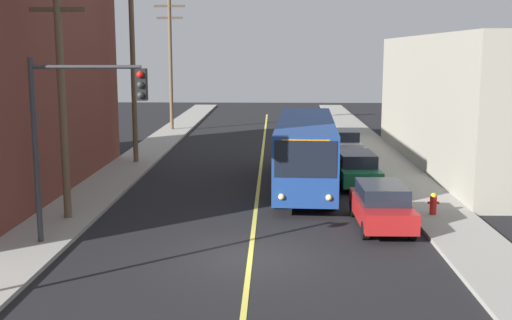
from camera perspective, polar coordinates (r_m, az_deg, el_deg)
ground_plane at (r=19.97m, az=-0.52°, el=-8.74°), size 120.00×120.00×0.00m
sidewalk_left at (r=30.65m, az=-13.48°, el=-2.30°), size 2.50×90.00×0.15m
sidewalk_right at (r=30.30m, az=14.06°, el=-2.46°), size 2.50×90.00×0.15m
lane_stripe_center at (r=34.51m, az=0.42°, el=-0.80°), size 0.16×60.00×0.01m
city_bus at (r=29.73m, az=4.47°, el=1.00°), size 3.13×12.25×3.20m
parked_car_red at (r=23.43m, az=11.22°, el=-3.99°), size 1.85×4.42×1.62m
parked_car_green at (r=30.39m, az=8.98°, el=-0.77°), size 1.97×4.46×1.62m
parked_car_silver at (r=38.89m, az=7.87°, el=1.55°), size 1.85×4.42×1.62m
utility_pole_near at (r=24.27m, az=-17.11°, el=6.68°), size 2.40×0.28×9.15m
utility_pole_mid at (r=36.02m, az=-11.05°, el=9.67°), size 2.40×0.28×11.42m
utility_pole_far at (r=51.03m, az=-7.70°, el=9.06°), size 2.40×0.28×10.25m
traffic_signal_left_corner at (r=20.92m, az=-15.45°, el=3.84°), size 3.75×0.48×6.00m
fire_hydrant at (r=25.28m, az=15.66°, el=-3.76°), size 0.44×0.26×0.84m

